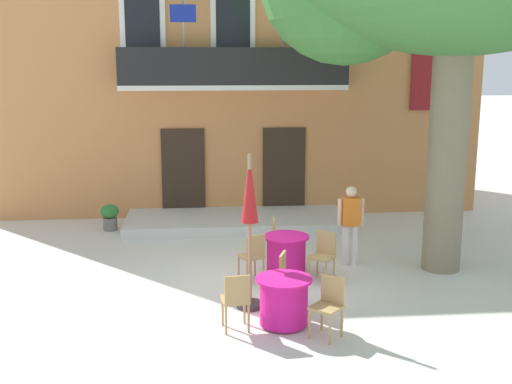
{
  "coord_description": "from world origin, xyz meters",
  "views": [
    {
      "loc": [
        -0.92,
        -11.02,
        3.99
      ],
      "look_at": [
        0.24,
        1.78,
        1.3
      ],
      "focal_mm": 44.19,
      "sensor_mm": 36.0,
      "label": 1
    }
  ],
  "objects_px": {
    "cafe_chair_near_tree_2": "(236,298)",
    "cafe_chair_near_tree_1": "(289,276)",
    "cafe_table_near_tree": "(284,301)",
    "cafe_umbrella": "(250,209)",
    "cafe_chair_middle_0": "(279,237)",
    "cafe_chair_near_tree_0": "(329,302)",
    "cafe_table_middle": "(286,254)",
    "cafe_chair_middle_1": "(253,254)",
    "pedestrian_near_entrance": "(351,221)",
    "cafe_chair_middle_2": "(324,253)",
    "ground_planter_left": "(110,216)"
  },
  "relations": [
    {
      "from": "cafe_chair_near_tree_2",
      "to": "cafe_chair_near_tree_1",
      "type": "bearing_deg",
      "value": 44.27
    },
    {
      "from": "cafe_table_near_tree",
      "to": "cafe_umbrella",
      "type": "height_order",
      "value": "cafe_umbrella"
    },
    {
      "from": "cafe_chair_middle_0",
      "to": "cafe_chair_near_tree_2",
      "type": "bearing_deg",
      "value": -108.01
    },
    {
      "from": "cafe_chair_near_tree_0",
      "to": "cafe_umbrella",
      "type": "height_order",
      "value": "cafe_umbrella"
    },
    {
      "from": "cafe_chair_near_tree_0",
      "to": "cafe_chair_middle_0",
      "type": "xyz_separation_m",
      "value": [
        -0.29,
        3.53,
        0.0
      ]
    },
    {
      "from": "cafe_table_middle",
      "to": "cafe_chair_middle_1",
      "type": "distance_m",
      "value": 0.77
    },
    {
      "from": "pedestrian_near_entrance",
      "to": "cafe_chair_middle_1",
      "type": "bearing_deg",
      "value": -157.59
    },
    {
      "from": "cafe_chair_middle_1",
      "to": "cafe_umbrella",
      "type": "xyz_separation_m",
      "value": [
        -0.15,
        -1.21,
        1.14
      ]
    },
    {
      "from": "cafe_chair_middle_0",
      "to": "pedestrian_near_entrance",
      "type": "xyz_separation_m",
      "value": [
        1.38,
        -0.29,
        0.37
      ]
    },
    {
      "from": "cafe_chair_near_tree_1",
      "to": "cafe_chair_middle_2",
      "type": "height_order",
      "value": "same"
    },
    {
      "from": "cafe_table_middle",
      "to": "cafe_chair_middle_0",
      "type": "relative_size",
      "value": 0.95
    },
    {
      "from": "cafe_chair_near_tree_1",
      "to": "cafe_chair_middle_2",
      "type": "relative_size",
      "value": 1.0
    },
    {
      "from": "cafe_table_middle",
      "to": "pedestrian_near_entrance",
      "type": "height_order",
      "value": "pedestrian_near_entrance"
    },
    {
      "from": "cafe_chair_near_tree_2",
      "to": "cafe_umbrella",
      "type": "relative_size",
      "value": 0.36
    },
    {
      "from": "ground_planter_left",
      "to": "cafe_chair_middle_0",
      "type": "bearing_deg",
      "value": -36.91
    },
    {
      "from": "cafe_chair_near_tree_1",
      "to": "cafe_umbrella",
      "type": "xyz_separation_m",
      "value": [
        -0.64,
        0.03,
        1.14
      ]
    },
    {
      "from": "cafe_table_middle",
      "to": "cafe_chair_middle_1",
      "type": "relative_size",
      "value": 0.95
    },
    {
      "from": "cafe_chair_near_tree_1",
      "to": "cafe_chair_near_tree_2",
      "type": "height_order",
      "value": "same"
    },
    {
      "from": "cafe_chair_near_tree_2",
      "to": "cafe_chair_middle_1",
      "type": "xyz_separation_m",
      "value": [
        0.43,
        2.13,
        0.0
      ]
    },
    {
      "from": "cafe_umbrella",
      "to": "cafe_chair_middle_2",
      "type": "bearing_deg",
      "value": 38.73
    },
    {
      "from": "cafe_table_middle",
      "to": "cafe_chair_middle_2",
      "type": "height_order",
      "value": "cafe_chair_middle_2"
    },
    {
      "from": "ground_planter_left",
      "to": "cafe_umbrella",
      "type": "bearing_deg",
      "value": -60.06
    },
    {
      "from": "cafe_chair_middle_2",
      "to": "cafe_table_near_tree",
      "type": "bearing_deg",
      "value": -117.37
    },
    {
      "from": "cafe_table_middle",
      "to": "cafe_umbrella",
      "type": "xyz_separation_m",
      "value": [
        -0.82,
        -1.57,
        1.27
      ]
    },
    {
      "from": "cafe_chair_near_tree_0",
      "to": "cafe_chair_middle_1",
      "type": "relative_size",
      "value": 1.0
    },
    {
      "from": "cafe_table_near_tree",
      "to": "ground_planter_left",
      "type": "height_order",
      "value": "cafe_table_near_tree"
    },
    {
      "from": "cafe_chair_near_tree_0",
      "to": "cafe_chair_middle_1",
      "type": "xyz_separation_m",
      "value": [
        -0.91,
        2.42,
        0.0
      ]
    },
    {
      "from": "cafe_chair_middle_0",
      "to": "cafe_umbrella",
      "type": "relative_size",
      "value": 0.36
    },
    {
      "from": "cafe_table_middle",
      "to": "cafe_chair_middle_1",
      "type": "height_order",
      "value": "cafe_chair_middle_1"
    },
    {
      "from": "cafe_chair_near_tree_0",
      "to": "cafe_chair_middle_0",
      "type": "relative_size",
      "value": 1.0
    },
    {
      "from": "cafe_chair_near_tree_0",
      "to": "pedestrian_near_entrance",
      "type": "height_order",
      "value": "pedestrian_near_entrance"
    },
    {
      "from": "cafe_chair_middle_0",
      "to": "cafe_chair_near_tree_1",
      "type": "bearing_deg",
      "value": -93.37
    },
    {
      "from": "cafe_chair_middle_1",
      "to": "cafe_chair_near_tree_1",
      "type": "bearing_deg",
      "value": -68.68
    },
    {
      "from": "cafe_table_near_tree",
      "to": "cafe_chair_near_tree_0",
      "type": "bearing_deg",
      "value": -36.62
    },
    {
      "from": "cafe_chair_near_tree_1",
      "to": "ground_planter_left",
      "type": "xyz_separation_m",
      "value": [
        -3.58,
        5.14,
        -0.18
      ]
    },
    {
      "from": "cafe_chair_near_tree_2",
      "to": "ground_planter_left",
      "type": "xyz_separation_m",
      "value": [
        -2.67,
        6.03,
        -0.18
      ]
    },
    {
      "from": "pedestrian_near_entrance",
      "to": "cafe_chair_middle_2",
      "type": "bearing_deg",
      "value": -128.95
    },
    {
      "from": "cafe_chair_near_tree_1",
      "to": "pedestrian_near_entrance",
      "type": "height_order",
      "value": "pedestrian_near_entrance"
    },
    {
      "from": "cafe_chair_middle_1",
      "to": "pedestrian_near_entrance",
      "type": "distance_m",
      "value": 2.2
    },
    {
      "from": "cafe_chair_near_tree_1",
      "to": "cafe_table_middle",
      "type": "relative_size",
      "value": 1.05
    },
    {
      "from": "cafe_chair_near_tree_1",
      "to": "cafe_table_near_tree",
      "type": "bearing_deg",
      "value": -103.62
    },
    {
      "from": "cafe_chair_middle_0",
      "to": "ground_planter_left",
      "type": "distance_m",
      "value": 4.65
    },
    {
      "from": "cafe_chair_middle_1",
      "to": "cafe_chair_near_tree_2",
      "type": "bearing_deg",
      "value": -101.51
    },
    {
      "from": "cafe_chair_near_tree_2",
      "to": "cafe_umbrella",
      "type": "bearing_deg",
      "value": 73.1
    },
    {
      "from": "cafe_chair_near_tree_0",
      "to": "cafe_umbrella",
      "type": "relative_size",
      "value": 0.36
    },
    {
      "from": "cafe_chair_near_tree_0",
      "to": "cafe_umbrella",
      "type": "xyz_separation_m",
      "value": [
        -1.06,
        1.21,
        1.14
      ]
    },
    {
      "from": "cafe_chair_near_tree_0",
      "to": "ground_planter_left",
      "type": "relative_size",
      "value": 1.45
    },
    {
      "from": "cafe_chair_near_tree_2",
      "to": "cafe_chair_middle_2",
      "type": "xyz_separation_m",
      "value": [
        1.73,
        2.09,
        0.0
      ]
    },
    {
      "from": "cafe_table_near_tree",
      "to": "ground_planter_left",
      "type": "relative_size",
      "value": 1.38
    },
    {
      "from": "cafe_table_near_tree",
      "to": "pedestrian_near_entrance",
      "type": "xyz_separation_m",
      "value": [
        1.7,
        2.79,
        0.51
      ]
    }
  ]
}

